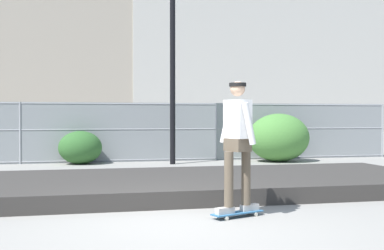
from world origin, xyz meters
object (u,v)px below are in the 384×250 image
Objects in this scene: skateboard at (237,213)px; skater at (238,137)px; parked_car_far at (282,131)px; parked_car_mid at (120,132)px; shrub_right at (279,138)px; shrub_center at (80,148)px; street_lamp at (173,23)px.

skateboard is 1.07m from skater.
skateboard is at bearing -115.79° from parked_car_far.
shrub_right is (4.61, -3.87, -0.08)m from parked_car_mid.
shrub_center reaches higher than skateboard.
skater reaches higher than skateboard.
skater is 8.47m from street_lamp.
parked_car_mid is at bearing 107.21° from street_lamp.
skater is at bearing -94.08° from street_lamp.
skater is 1.44× the size of shrub_center.
skater is (0.00, 0.00, 1.07)m from skateboard.
parked_car_mid and parked_car_far have the same top height.
street_lamp is at bearing 85.92° from skateboard.
parked_car_far is 4.62m from shrub_right.
skater is 0.27× the size of street_lamp.
skater is at bearing -115.79° from parked_car_far.
skateboard is 11.87m from parked_car_mid.
shrub_right is at bearing -114.54° from parked_car_far.
parked_car_far is (6.53, 0.33, 0.00)m from parked_car_mid.
street_lamp reaches higher than parked_car_mid.
parked_car_mid reaches higher than shrub_center.
street_lamp is (0.56, 7.89, 4.11)m from skateboard.
skater is 0.42× the size of parked_car_far.
parked_car_mid reaches higher than skateboard.
street_lamp reaches higher than shrub_right.
skateboard is at bearing -94.08° from street_lamp.
skateboard is at bearing -86.82° from parked_car_mid.
skater is 0.41× the size of parked_car_mid.
parked_car_far is at bearing 64.21° from skateboard.
shrub_center is (-2.11, 8.49, -0.63)m from skater.
street_lamp reaches higher than skater.
parked_car_far is at bearing 64.21° from skater.
parked_car_mid is 3.66m from shrub_center.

